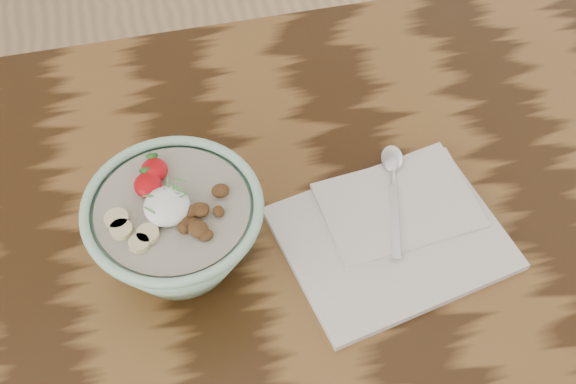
% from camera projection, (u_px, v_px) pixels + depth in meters
% --- Properties ---
extents(table, '(1.60, 0.90, 0.75)m').
position_uv_depth(table, '(223.00, 338.00, 0.97)').
color(table, '#301C0C').
rests_on(table, ground).
extents(breakfast_bowl, '(0.20, 0.20, 0.13)m').
position_uv_depth(breakfast_bowl, '(176.00, 229.00, 0.88)').
color(breakfast_bowl, '#9BD0AF').
rests_on(breakfast_bowl, table).
extents(napkin, '(0.28, 0.25, 0.02)m').
position_uv_depth(napkin, '(393.00, 231.00, 0.95)').
color(napkin, silver).
rests_on(napkin, table).
extents(spoon, '(0.06, 0.17, 0.01)m').
position_uv_depth(spoon, '(393.00, 173.00, 0.98)').
color(spoon, silver).
rests_on(spoon, napkin).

